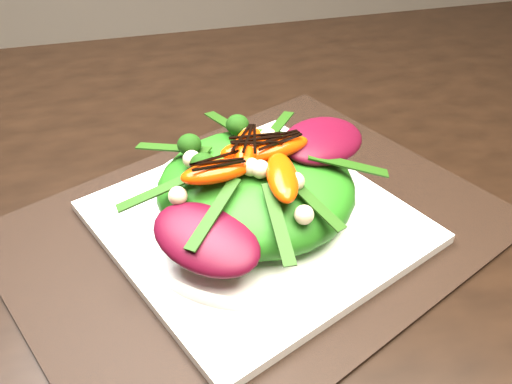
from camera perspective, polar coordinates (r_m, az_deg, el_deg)
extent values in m
cube|color=black|center=(0.64, 2.08, 0.87)|extent=(1.60, 0.90, 0.75)
cube|color=black|center=(0.55, 0.00, -3.72)|extent=(0.57, 0.52, 0.00)
cube|color=white|center=(0.55, 0.00, -3.16)|extent=(0.36, 0.36, 0.01)
cylinder|color=white|center=(0.54, 0.00, -2.02)|extent=(0.31, 0.31, 0.02)
ellipsoid|color=#256913|center=(0.52, 0.00, 0.46)|extent=(0.21, 0.21, 0.06)
ellipsoid|color=#3E0614|center=(0.53, 7.07, 5.41)|extent=(0.12, 0.10, 0.02)
ellipsoid|color=red|center=(0.52, -2.78, 5.46)|extent=(0.07, 0.06, 0.02)
sphere|color=black|center=(0.51, -6.99, 5.11)|extent=(0.04, 0.04, 0.03)
sphere|color=beige|center=(0.47, 6.79, 0.24)|extent=(0.02, 0.02, 0.02)
cube|color=black|center=(0.51, -2.81, 6.35)|extent=(0.04, 0.03, 0.00)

